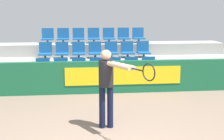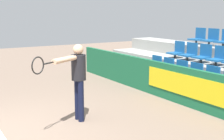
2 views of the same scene
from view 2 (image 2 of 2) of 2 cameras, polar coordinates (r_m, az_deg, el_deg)
name	(u,v)px [view 2 (image 2 of 2)]	position (r m, az deg, el deg)	size (l,w,h in m)	color
ground_plane	(6,134)	(6.56, -18.77, -11.06)	(30.00, 30.00, 0.00)	#7A6656
court_baseline	(1,135)	(6.54, -19.60, -11.14)	(5.47, 0.08, 0.01)	white
barrier_wall	(175,84)	(8.40, 11.43, -2.44)	(10.07, 0.14, 0.99)	#19603D
bleacher_tier_front	(189,91)	(8.86, 13.96, -3.75)	(9.67, 0.96, 0.42)	#9E9E99
bleacher_tier_middle	(214,80)	(9.51, 18.11, -1.70)	(9.67, 0.96, 0.84)	#9E9E99
stadium_chair_0	(154,66)	(10.09, 7.69, 0.79)	(0.44, 0.43, 0.56)	#333333
stadium_chair_1	(166,68)	(9.66, 9.81, 0.30)	(0.44, 0.43, 0.56)	#333333
stadium_chair_2	(179,71)	(9.25, 12.13, -0.24)	(0.44, 0.43, 0.56)	#333333
stadium_chair_3	(193,75)	(8.85, 14.66, -0.83)	(0.44, 0.43, 0.56)	#333333
stadium_chair_4	(210,78)	(8.48, 17.42, -1.47)	(0.44, 0.43, 0.56)	#333333
stadium_chair_7	(177,51)	(10.66, 11.78, 3.47)	(0.44, 0.43, 0.56)	#333333
stadium_chair_8	(189,53)	(10.25, 13.95, 3.10)	(0.44, 0.43, 0.56)	#333333
stadium_chair_9	(203,55)	(9.87, 16.30, 2.71)	(0.44, 0.43, 0.56)	#333333
stadium_chair_10	(218,57)	(9.50, 18.82, 2.27)	(0.44, 0.43, 0.56)	#333333
stadium_chair_14	(198,37)	(11.29, 15.45, 5.84)	(0.44, 0.43, 0.56)	#333333
stadium_chair_15	(211,38)	(10.91, 17.63, 5.57)	(0.44, 0.43, 0.56)	#333333
tennis_player	(77,74)	(6.68, -6.50, -0.79)	(0.91, 1.40, 1.68)	black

